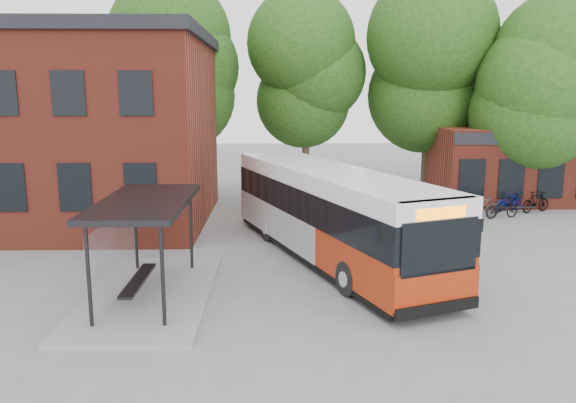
{
  "coord_description": "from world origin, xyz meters",
  "views": [
    {
      "loc": [
        -0.83,
        -16.54,
        5.78
      ],
      "look_at": [
        -0.38,
        3.11,
        2.0
      ],
      "focal_mm": 35.0,
      "sensor_mm": 36.0,
      "label": 1
    }
  ],
  "objects_px": {
    "bicycle_0": "(452,207)",
    "bicycle_7": "(536,202)",
    "city_bus": "(329,215)",
    "bicycle_2": "(443,201)",
    "bicycle_3": "(481,206)",
    "bicycle_4": "(502,209)",
    "bus_shelter": "(147,248)",
    "bicycle_5": "(510,201)",
    "bicycle_1": "(461,202)",
    "bicycle_6": "(509,202)"
  },
  "relations": [
    {
      "from": "bicycle_4",
      "to": "bicycle_5",
      "type": "xyz_separation_m",
      "value": [
        1.06,
        1.67,
        0.03
      ]
    },
    {
      "from": "bicycle_1",
      "to": "bicycle_7",
      "type": "height_order",
      "value": "bicycle_7"
    },
    {
      "from": "city_bus",
      "to": "bicycle_6",
      "type": "height_order",
      "value": "city_bus"
    },
    {
      "from": "bicycle_2",
      "to": "bus_shelter",
      "type": "bearing_deg",
      "value": 130.8
    },
    {
      "from": "bicycle_6",
      "to": "bicycle_0",
      "type": "bearing_deg",
      "value": 92.64
    },
    {
      "from": "bicycle_3",
      "to": "bicycle_7",
      "type": "xyz_separation_m",
      "value": [
        3.05,
        0.94,
        0.02
      ]
    },
    {
      "from": "bicycle_0",
      "to": "bicycle_5",
      "type": "xyz_separation_m",
      "value": [
        3.31,
        1.36,
        -0.01
      ]
    },
    {
      "from": "bicycle_0",
      "to": "bicycle_7",
      "type": "xyz_separation_m",
      "value": [
        4.45,
        0.96,
        0.04
      ]
    },
    {
      "from": "bicycle_2",
      "to": "bicycle_1",
      "type": "bearing_deg",
      "value": -112.98
    },
    {
      "from": "bicycle_4",
      "to": "bicycle_7",
      "type": "height_order",
      "value": "bicycle_7"
    },
    {
      "from": "bicycle_2",
      "to": "bicycle_7",
      "type": "bearing_deg",
      "value": -101.11
    },
    {
      "from": "bicycle_5",
      "to": "bicycle_4",
      "type": "bearing_deg",
      "value": 129.02
    },
    {
      "from": "bicycle_0",
      "to": "bus_shelter",
      "type": "bearing_deg",
      "value": 115.1
    },
    {
      "from": "bicycle_3",
      "to": "city_bus",
      "type": "bearing_deg",
      "value": 133.67
    },
    {
      "from": "city_bus",
      "to": "bicycle_3",
      "type": "xyz_separation_m",
      "value": [
        7.92,
        6.71,
        -1.09
      ]
    },
    {
      "from": "bicycle_1",
      "to": "bus_shelter",
      "type": "bearing_deg",
      "value": 149.58
    },
    {
      "from": "bicycle_3",
      "to": "bus_shelter",
      "type": "bearing_deg",
      "value": 131.13
    },
    {
      "from": "bus_shelter",
      "to": "bicycle_2",
      "type": "xyz_separation_m",
      "value": [
        12.1,
        11.94,
        -0.95
      ]
    },
    {
      "from": "bus_shelter",
      "to": "bicycle_4",
      "type": "height_order",
      "value": "bus_shelter"
    },
    {
      "from": "bicycle_3",
      "to": "bicycle_5",
      "type": "distance_m",
      "value": 2.33
    },
    {
      "from": "city_bus",
      "to": "bicycle_4",
      "type": "xyz_separation_m",
      "value": [
        8.78,
        6.38,
        -1.15
      ]
    },
    {
      "from": "bicycle_3",
      "to": "bicycle_7",
      "type": "height_order",
      "value": "bicycle_7"
    },
    {
      "from": "bicycle_3",
      "to": "bicycle_4",
      "type": "relative_size",
      "value": 0.99
    },
    {
      "from": "bus_shelter",
      "to": "bicycle_4",
      "type": "bearing_deg",
      "value": 35.17
    },
    {
      "from": "bicycle_2",
      "to": "bicycle_4",
      "type": "distance_m",
      "value": 2.9
    },
    {
      "from": "bicycle_1",
      "to": "bicycle_3",
      "type": "xyz_separation_m",
      "value": [
        0.6,
        -1.23,
        0.04
      ]
    },
    {
      "from": "bicycle_2",
      "to": "bicycle_5",
      "type": "bearing_deg",
      "value": -96.77
    },
    {
      "from": "bus_shelter",
      "to": "bicycle_4",
      "type": "relative_size",
      "value": 4.06
    },
    {
      "from": "bicycle_6",
      "to": "bicycle_3",
      "type": "bearing_deg",
      "value": 105.58
    },
    {
      "from": "bicycle_3",
      "to": "bicycle_1",
      "type": "bearing_deg",
      "value": 29.18
    },
    {
      "from": "bus_shelter",
      "to": "bicycle_2",
      "type": "height_order",
      "value": "bus_shelter"
    },
    {
      "from": "bicycle_0",
      "to": "bicycle_4",
      "type": "height_order",
      "value": "bicycle_0"
    },
    {
      "from": "bicycle_6",
      "to": "bicycle_1",
      "type": "bearing_deg",
      "value": 73.11
    },
    {
      "from": "bicycle_5",
      "to": "bicycle_7",
      "type": "distance_m",
      "value": 1.21
    },
    {
      "from": "bicycle_7",
      "to": "bicycle_1",
      "type": "bearing_deg",
      "value": 62.16
    },
    {
      "from": "city_bus",
      "to": "bicycle_2",
      "type": "relative_size",
      "value": 6.63
    },
    {
      "from": "bus_shelter",
      "to": "bicycle_4",
      "type": "xyz_separation_m",
      "value": [
        14.35,
        10.11,
        -1.0
      ]
    },
    {
      "from": "bus_shelter",
      "to": "bicycle_2",
      "type": "distance_m",
      "value": 17.03
    },
    {
      "from": "city_bus",
      "to": "bicycle_2",
      "type": "bearing_deg",
      "value": 30.8
    },
    {
      "from": "bicycle_5",
      "to": "bicycle_6",
      "type": "xyz_separation_m",
      "value": [
        0.0,
        0.04,
        -0.04
      ]
    },
    {
      "from": "bus_shelter",
      "to": "bicycle_2",
      "type": "relative_size",
      "value": 3.69
    },
    {
      "from": "bicycle_2",
      "to": "bicycle_7",
      "type": "distance_m",
      "value": 4.48
    },
    {
      "from": "bicycle_3",
      "to": "bicycle_5",
      "type": "xyz_separation_m",
      "value": [
        1.91,
        1.34,
        -0.03
      ]
    },
    {
      "from": "bicycle_2",
      "to": "bicycle_7",
      "type": "relative_size",
      "value": 1.08
    },
    {
      "from": "bicycle_1",
      "to": "bicycle_6",
      "type": "bearing_deg",
      "value": -69.17
    },
    {
      "from": "bicycle_1",
      "to": "bicycle_5",
      "type": "bearing_deg",
      "value": -70.13
    },
    {
      "from": "city_bus",
      "to": "bicycle_3",
      "type": "bearing_deg",
      "value": 19.54
    },
    {
      "from": "bicycle_3",
      "to": "bicycle_5",
      "type": "bearing_deg",
      "value": -51.52
    },
    {
      "from": "bicycle_5",
      "to": "city_bus",
      "type": "bearing_deg",
      "value": 110.74
    },
    {
      "from": "bicycle_0",
      "to": "bicycle_6",
      "type": "distance_m",
      "value": 3.6
    }
  ]
}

